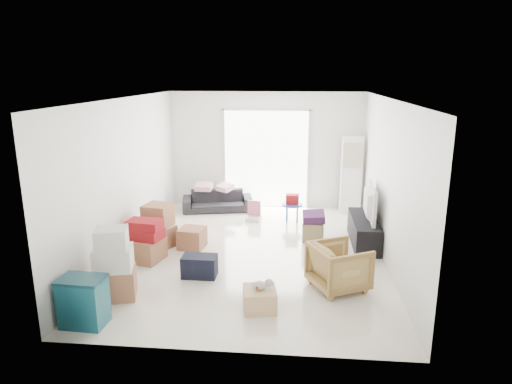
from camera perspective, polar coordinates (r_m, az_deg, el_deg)
The scene contains 21 objects.
room_shell at distance 7.79m, azimuth -0.30°, elevation 1.63°, with size 4.98×6.48×3.18m.
sliding_door at distance 10.72m, azimuth 1.27°, elevation 4.65°, with size 2.10×0.04×2.33m.
ac_tower at distance 10.51m, azimuth 11.79°, elevation 2.09°, with size 0.45×0.30×1.75m, color white.
tv_console at distance 8.78m, azimuth 13.29°, elevation -4.77°, with size 0.44×1.47×0.49m, color black.
television at distance 8.68m, azimuth 13.41°, elevation -2.80°, with size 1.09×0.63×0.14m, color black.
sofa at distance 10.59m, azimuth -4.84°, elevation -0.69°, with size 1.59×0.47×0.62m, color #25262B.
pillow_left at distance 10.59m, azimuth -6.58°, elevation 1.37°, with size 0.41×0.33×0.13m, color #E6A7B6.
pillow_right at distance 10.49m, azimuth -3.90°, elevation 1.30°, with size 0.38×0.30×0.13m, color #E6A7B6.
armchair at distance 6.88m, azimuth 10.34°, elevation -8.90°, with size 0.74×0.70×0.76m, color tan.
storage_bins at distance 6.28m, azimuth -20.76°, elevation -12.66°, with size 0.58×0.42×0.64m.
box_stack_a at distance 6.80m, azimuth -17.35°, elevation -8.92°, with size 0.67×0.60×1.03m.
box_stack_b at distance 8.00m, azimuth -13.66°, elevation -6.05°, with size 0.65×0.65×0.72m.
box_stack_c at distance 8.56m, azimuth -12.08°, elevation -4.17°, with size 0.68×0.64×0.80m.
loose_box at distance 8.45m, azimuth -8.00°, elevation -5.70°, with size 0.44×0.44×0.37m, color #986244.
duffel_bag at distance 7.29m, azimuth -7.08°, elevation -9.19°, with size 0.54×0.32×0.34m, color black.
ottoman at distance 8.77m, azimuth 7.16°, elevation -4.89°, with size 0.37×0.37×0.37m, color #8B7951.
blanket at distance 8.69m, azimuth 7.21°, elevation -3.30°, with size 0.41×0.41×0.14m, color #401D49.
kids_table at distance 9.81m, azimuth 4.56°, elevation -1.30°, with size 0.45×0.45×0.59m.
toy_walker at distance 9.93m, azimuth -0.26°, elevation -2.87°, with size 0.35×0.32×0.42m.
wood_crate at distance 6.32m, azimuth 0.46°, elevation -13.24°, with size 0.44×0.44×0.29m, color tan.
plush_bunny at distance 6.23m, azimuth 0.76°, elevation -11.50°, with size 0.28×0.17×0.14m.
Camera 1 is at (0.75, -7.55, 3.10)m, focal length 32.00 mm.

